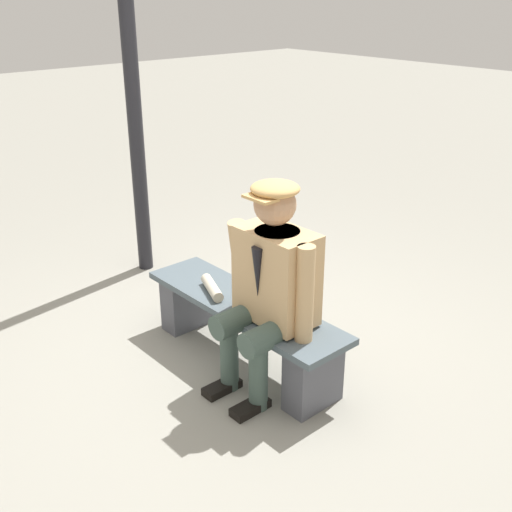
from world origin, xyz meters
TOP-DOWN VIEW (x-y plane):
  - ground_plane at (0.00, 0.00)m, footprint 30.00×30.00m
  - bench at (0.00, 0.00)m, footprint 1.52×0.40m
  - seated_man at (-0.29, 0.05)m, footprint 0.64×0.57m
  - rolled_magazine at (0.23, 0.07)m, footprint 0.30×0.18m
  - lamp_post at (1.66, -0.31)m, footprint 0.26×0.26m

SIDE VIEW (x-z plane):
  - ground_plane at x=0.00m, z-range 0.00..0.00m
  - bench at x=0.00m, z-range 0.06..0.48m
  - rolled_magazine at x=0.23m, z-range 0.43..0.49m
  - seated_man at x=-0.29m, z-range 0.06..1.33m
  - lamp_post at x=1.66m, z-range 0.34..3.45m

